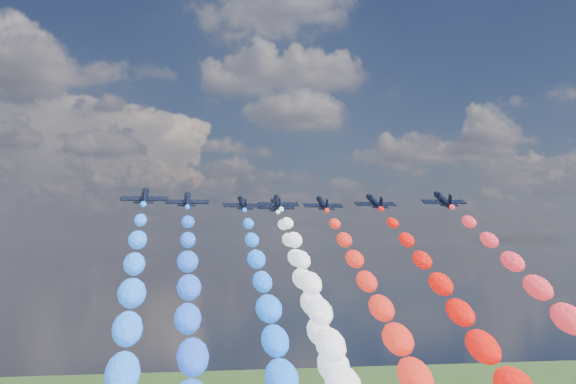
{
  "coord_description": "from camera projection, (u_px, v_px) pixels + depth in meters",
  "views": [
    {
      "loc": [
        -24.43,
        -150.91,
        101.38
      ],
      "look_at": [
        0.0,
        4.0,
        112.17
      ],
      "focal_mm": 43.53,
      "sensor_mm": 36.0,
      "label": 1
    }
  ],
  "objects": [
    {
      "name": "trail_5",
      "position": [
        406.0,
        373.0,
        106.48
      ],
      "size": [
        6.37,
        119.53,
        60.94
      ],
      "primitive_type": null,
      "color": "red"
    },
    {
      "name": "jet_2",
      "position": [
        243.0,
        203.0,
        168.02
      ],
      "size": [
        10.14,
        13.38,
        6.92
      ],
      "primitive_type": null,
      "rotation": [
        0.34,
        0.0,
        0.05
      ],
      "color": "black"
    },
    {
      "name": "trail_2",
      "position": [
        279.0,
        375.0,
        105.28
      ],
      "size": [
        6.37,
        119.53,
        60.94
      ],
      "primitive_type": null,
      "color": "#1665FF"
    },
    {
      "name": "jet_4",
      "position": [
        275.0,
        206.0,
        178.46
      ],
      "size": [
        9.52,
        12.93,
        6.92
      ],
      "primitive_type": null,
      "rotation": [
        0.34,
        0.0,
        -0.0
      ],
      "color": "black"
    },
    {
      "name": "trail_6",
      "position": [
        497.0,
        383.0,
        99.06
      ],
      "size": [
        6.37,
        119.53,
        60.94
      ],
      "primitive_type": null,
      "color": "red"
    },
    {
      "name": "jet_3",
      "position": [
        278.0,
        202.0,
        163.37
      ],
      "size": [
        10.14,
        13.38,
        6.92
      ],
      "primitive_type": null,
      "rotation": [
        0.34,
        0.0,
        -0.05
      ],
      "color": "black"
    },
    {
      "name": "jet_7",
      "position": [
        443.0,
        200.0,
        152.9
      ],
      "size": [
        10.02,
        13.29,
        6.92
      ],
      "primitive_type": null,
      "rotation": [
        0.34,
        0.0,
        -0.04
      ],
      "color": "black"
    },
    {
      "name": "jet_5",
      "position": [
        323.0,
        204.0,
        169.23
      ],
      "size": [
        9.73,
        13.08,
        6.92
      ],
      "primitive_type": null,
      "rotation": [
        0.34,
        0.0,
        0.02
      ],
      "color": "black"
    },
    {
      "name": "jet_1",
      "position": [
        187.0,
        200.0,
        152.83
      ],
      "size": [
        10.03,
        13.3,
        6.92
      ],
      "primitive_type": null,
      "rotation": [
        0.34,
        0.0,
        -0.04
      ],
      "color": "black"
    },
    {
      "name": "jet_6",
      "position": [
        375.0,
        202.0,
        161.8
      ],
      "size": [
        10.06,
        13.32,
        6.92
      ],
      "primitive_type": null,
      "rotation": [
        0.34,
        0.0,
        0.05
      ],
      "color": "black"
    },
    {
      "name": "trail_3",
      "position": [
        338.0,
        381.0,
        100.62
      ],
      "size": [
        6.37,
        119.53,
        60.94
      ],
      "primitive_type": null,
      "color": "white"
    },
    {
      "name": "jet_0",
      "position": [
        145.0,
        196.0,
        140.9
      ],
      "size": [
        9.52,
        12.93,
        6.92
      ],
      "primitive_type": null,
      "rotation": [
        0.34,
        0.0,
        -0.0
      ],
      "color": "black"
    },
    {
      "name": "trail_4",
      "position": [
        326.0,
        362.0,
        115.72
      ],
      "size": [
        6.37,
        119.53,
        60.94
      ],
      "primitive_type": null,
      "color": "white"
    }
  ]
}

